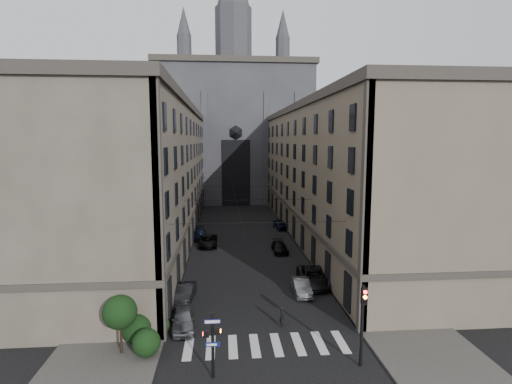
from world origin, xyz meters
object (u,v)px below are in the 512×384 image
object	(u,v)px
car_right_far	(280,224)
gothic_tower	(234,124)
car_left_midnear	(185,292)
car_left_midfar	(208,241)
car_right_near	(301,287)
pedestrian	(282,317)
car_right_midfar	(280,247)
pedestrian_signal_left	(212,341)
traffic_light_right	(363,316)
car_left_far	(199,234)
car_left_near	(183,319)
car_right_midnear	(313,277)

from	to	relation	value
car_right_far	gothic_tower	bearing A→B (deg)	95.57
car_left_midnear	car_right_far	size ratio (longest dim) A/B	0.98
car_left_midfar	car_right_near	xyz separation A→B (m)	(9.03, -17.33, -0.03)
gothic_tower	pedestrian	world-z (taller)	gothic_tower
car_right_midfar	car_right_far	xyz separation A→B (m)	(1.92, 13.14, 0.07)
pedestrian_signal_left	car_right_midfar	bearing A→B (deg)	73.53
car_right_near	car_right_far	world-z (taller)	car_right_far
traffic_light_right	car_left_far	bearing A→B (deg)	109.44
car_left_near	car_right_near	world-z (taller)	car_left_near
car_right_midnear	pedestrian	bearing A→B (deg)	-113.76
gothic_tower	car_right_midfar	world-z (taller)	gothic_tower
traffic_light_right	car_left_near	xyz separation A→B (m)	(-11.46, 6.08, -2.57)
gothic_tower	car_left_midfar	xyz separation A→B (m)	(-4.83, -43.76, -17.09)
gothic_tower	traffic_light_right	distance (m)	74.67
car_right_midfar	pedestrian	world-z (taller)	pedestrian
car_left_midfar	car_right_far	world-z (taller)	car_left_midfar
car_right_midfar	car_left_far	bearing A→B (deg)	142.87
car_left_midnear	car_left_far	distance (m)	21.93
pedestrian_signal_left	car_right_midfar	xyz separation A→B (m)	(7.71, 26.10, -1.69)
car_right_near	pedestrian	distance (m)	6.79
pedestrian_signal_left	car_left_near	world-z (taller)	pedestrian_signal_left
car_right_midnear	pedestrian_signal_left	bearing A→B (deg)	-119.42
gothic_tower	car_left_midfar	world-z (taller)	gothic_tower
car_right_near	car_right_midnear	bearing A→B (deg)	54.28
gothic_tower	car_right_midfar	xyz separation A→B (m)	(4.20, -47.36, -17.16)
car_left_midfar	car_right_midfar	distance (m)	9.72
gothic_tower	car_right_near	distance (m)	63.58
car_left_midfar	car_left_far	size ratio (longest dim) A/B	1.10
car_left_near	car_right_midfar	size ratio (longest dim) A/B	0.97
gothic_tower	car_right_far	size ratio (longest dim) A/B	13.96
car_left_midfar	car_right_near	world-z (taller)	car_left_midfar
gothic_tower	pedestrian	size ratio (longest dim) A/B	36.94
traffic_light_right	pedestrian	xyz separation A→B (m)	(-4.08, 5.71, -2.50)
gothic_tower	traffic_light_right	bearing A→B (deg)	-85.62
car_left_far	gothic_tower	bearing A→B (deg)	75.88
car_left_near	car_left_far	distance (m)	27.36
traffic_light_right	car_right_far	distance (m)	38.91
car_left_midfar	car_left_far	world-z (taller)	car_left_midfar
car_right_midnear	car_right_midfar	size ratio (longest dim) A/B	1.32
traffic_light_right	car_left_near	distance (m)	13.23
traffic_light_right	pedestrian_signal_left	bearing A→B (deg)	-177.36
car_right_far	car_left_midfar	bearing A→B (deg)	-143.48
car_left_midfar	pedestrian_signal_left	bearing A→B (deg)	-87.41
traffic_light_right	car_left_midnear	xyz separation A→B (m)	(-11.80, 11.50, -2.62)
car_left_near	car_left_far	xyz separation A→B (m)	(-0.34, 27.36, -0.05)
car_left_midfar	car_right_far	distance (m)	14.53
car_left_midfar	car_left_near	bearing A→B (deg)	-92.50
car_right_midnear	pedestrian	world-z (taller)	car_right_midnear
car_left_midnear	car_right_midfar	distance (m)	17.58
pedestrian_signal_left	pedestrian	bearing A→B (deg)	50.62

